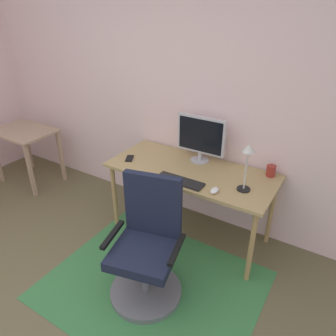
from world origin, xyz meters
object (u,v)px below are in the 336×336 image
(desk, at_px, (191,176))
(monitor, at_px, (201,137))
(desk_lamp, at_px, (247,158))
(keyboard, at_px, (180,181))
(office_chair, at_px, (147,253))
(coffee_cup, at_px, (271,171))
(computer_mouse, at_px, (215,190))
(cell_phone, at_px, (130,158))
(side_table, at_px, (25,139))

(desk, distance_m, monitor, 0.38)
(monitor, relative_size, desk_lamp, 1.18)
(keyboard, xyz_separation_m, desk_lamp, (0.52, 0.16, 0.28))
(monitor, relative_size, office_chair, 0.48)
(monitor, distance_m, coffee_cup, 0.71)
(desk_lamp, relative_size, office_chair, 0.41)
(office_chair, bearing_deg, monitor, 80.75)
(coffee_cup, distance_m, desk_lamp, 0.44)
(keyboard, relative_size, desk_lamp, 1.05)
(keyboard, distance_m, computer_mouse, 0.33)
(desk, distance_m, office_chair, 0.87)
(desk, xyz_separation_m, office_chair, (0.06, -0.82, -0.29))
(desk, relative_size, cell_phone, 11.21)
(keyboard, bearing_deg, monitor, 94.87)
(monitor, relative_size, cell_phone, 3.46)
(side_table, bearing_deg, keyboard, -2.70)
(monitor, height_order, cell_phone, monitor)
(monitor, height_order, coffee_cup, monitor)
(keyboard, xyz_separation_m, side_table, (-2.31, 0.11, -0.16))
(monitor, bearing_deg, desk_lamp, -27.87)
(cell_phone, height_order, desk_lamp, desk_lamp)
(cell_phone, relative_size, side_table, 0.18)
(desk, height_order, coffee_cup, coffee_cup)
(desk_lamp, bearing_deg, office_chair, -123.54)
(desk, relative_size, monitor, 3.24)
(desk, bearing_deg, office_chair, -85.91)
(keyboard, height_order, computer_mouse, computer_mouse)
(keyboard, relative_size, coffee_cup, 4.17)
(desk_lamp, bearing_deg, cell_phone, -178.19)
(desk, height_order, office_chair, office_chair)
(desk, bearing_deg, keyboard, -84.59)
(desk_lamp, height_order, side_table, desk_lamp)
(monitor, xyz_separation_m, computer_mouse, (0.37, -0.46, -0.24))
(computer_mouse, relative_size, desk_lamp, 0.25)
(desk, height_order, cell_phone, cell_phone)
(desk, bearing_deg, computer_mouse, -35.44)
(cell_phone, bearing_deg, keyboard, -39.16)
(keyboard, bearing_deg, cell_phone, 169.02)
(desk, relative_size, keyboard, 3.65)
(computer_mouse, relative_size, side_table, 0.14)
(desk_lamp, bearing_deg, monitor, 152.13)
(coffee_cup, xyz_separation_m, cell_phone, (-1.29, -0.39, -0.05))
(coffee_cup, bearing_deg, keyboard, -140.92)
(coffee_cup, relative_size, cell_phone, 0.74)
(monitor, xyz_separation_m, cell_phone, (-0.61, -0.33, -0.25))
(side_table, bearing_deg, computer_mouse, -2.31)
(monitor, xyz_separation_m, keyboard, (0.04, -0.46, -0.25))
(monitor, distance_m, office_chair, 1.19)
(monitor, bearing_deg, keyboard, -85.13)
(computer_mouse, bearing_deg, cell_phone, 172.76)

